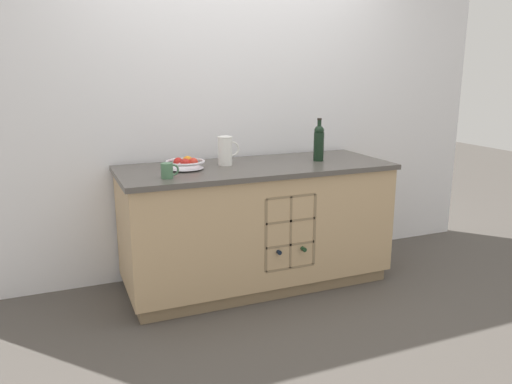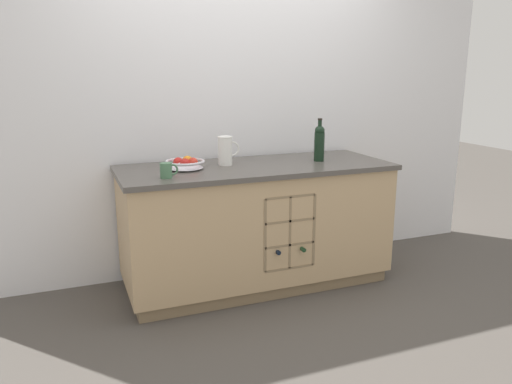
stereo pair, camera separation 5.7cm
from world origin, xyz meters
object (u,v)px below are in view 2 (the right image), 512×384
at_px(fruit_bowl, 185,163).
at_px(ceramic_mug, 167,170).
at_px(standing_wine_bottle, 319,142).
at_px(white_pitcher, 226,150).

relative_size(fruit_bowl, ceramic_mug, 2.36).
height_order(fruit_bowl, ceramic_mug, ceramic_mug).
relative_size(fruit_bowl, standing_wine_bottle, 0.86).
bearing_deg(white_pitcher, standing_wine_bottle, -7.99).
distance_m(fruit_bowl, standing_wine_bottle, 1.00).
bearing_deg(fruit_bowl, ceramic_mug, -125.89).
xyz_separation_m(fruit_bowl, standing_wine_bottle, (0.99, -0.06, 0.10)).
bearing_deg(white_pitcher, ceramic_mug, -149.16).
xyz_separation_m(white_pitcher, ceramic_mug, (-0.48, -0.28, -0.06)).
height_order(ceramic_mug, standing_wine_bottle, standing_wine_bottle).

